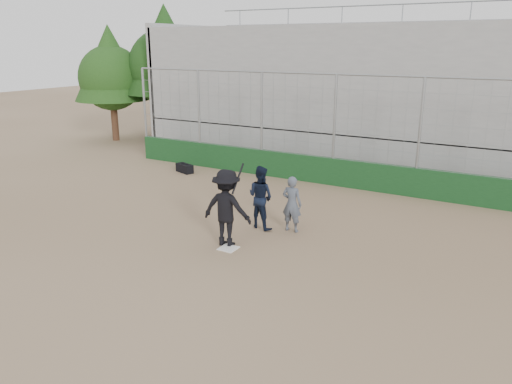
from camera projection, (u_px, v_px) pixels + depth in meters
The scene contains 10 objects.
ground at pixel (228, 249), 12.71m from camera, with size 90.00×90.00×0.00m, color brown.
home_plate at pixel (228, 248), 12.71m from camera, with size 0.44×0.44×0.02m, color white.
backstop at pixel (333, 159), 18.24m from camera, with size 18.10×0.25×4.04m.
bleachers at pixel (377, 94), 21.78m from camera, with size 20.25×6.70×6.98m.
tree_left at pixel (166, 57), 25.87m from camera, with size 4.48×4.48×7.00m.
tree_right at pixel (111, 69), 26.02m from camera, with size 3.84×3.84×6.00m.
batter_at_plate at pixel (227, 208), 12.69m from camera, with size 1.38×0.90×2.13m.
catcher_crouched at pixel (260, 207), 13.99m from camera, with size 1.03×0.89×1.21m.
umpire at pixel (292, 207), 13.72m from camera, with size 0.58×0.38×1.42m, color #4A525E.
equipment_bag at pixel (185, 168), 20.22m from camera, with size 0.88×0.59×0.39m.
Camera 1 is at (6.52, -9.82, 5.01)m, focal length 35.00 mm.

